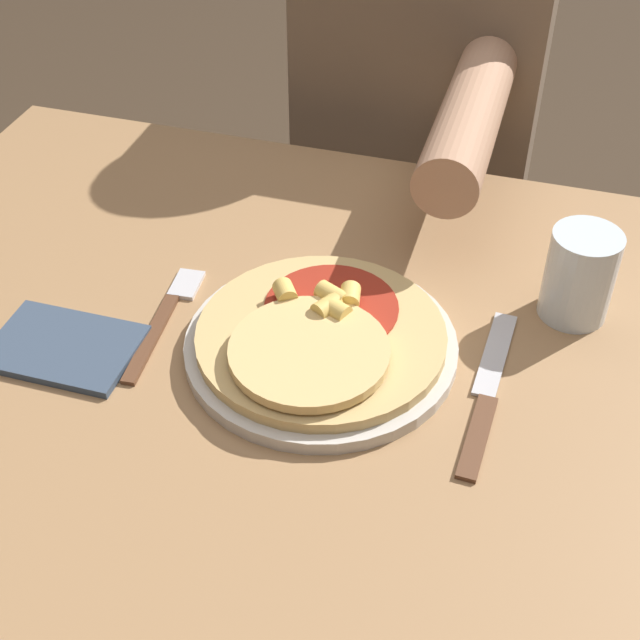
{
  "coord_description": "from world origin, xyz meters",
  "views": [
    {
      "loc": [
        0.18,
        -0.56,
        1.33
      ],
      "look_at": [
        -0.0,
        0.05,
        0.78
      ],
      "focal_mm": 50.0,
      "sensor_mm": 36.0,
      "label": 1
    }
  ],
  "objects_px": {
    "plate": "(320,346)",
    "pizza": "(318,336)",
    "drinking_glass": "(580,275)",
    "fork": "(166,315)",
    "dining_table": "(308,466)",
    "person_diner": "(419,138)",
    "knife": "(487,393)"
  },
  "relations": [
    {
      "from": "pizza",
      "to": "fork",
      "type": "bearing_deg",
      "value": 176.6
    },
    {
      "from": "plate",
      "to": "person_diner",
      "type": "distance_m",
      "value": 0.56
    },
    {
      "from": "plate",
      "to": "pizza",
      "type": "relative_size",
      "value": 1.09
    },
    {
      "from": "drinking_glass",
      "to": "person_diner",
      "type": "height_order",
      "value": "person_diner"
    },
    {
      "from": "drinking_glass",
      "to": "fork",
      "type": "bearing_deg",
      "value": -162.44
    },
    {
      "from": "dining_table",
      "to": "person_diner",
      "type": "relative_size",
      "value": 0.91
    },
    {
      "from": "plate",
      "to": "drinking_glass",
      "type": "height_order",
      "value": "drinking_glass"
    },
    {
      "from": "dining_table",
      "to": "drinking_glass",
      "type": "bearing_deg",
      "value": 37.58
    },
    {
      "from": "knife",
      "to": "person_diner",
      "type": "distance_m",
      "value": 0.6
    },
    {
      "from": "knife",
      "to": "person_diner",
      "type": "relative_size",
      "value": 0.19
    },
    {
      "from": "knife",
      "to": "drinking_glass",
      "type": "xyz_separation_m",
      "value": [
        0.06,
        0.14,
        0.05
      ]
    },
    {
      "from": "dining_table",
      "to": "knife",
      "type": "relative_size",
      "value": 4.79
    },
    {
      "from": "drinking_glass",
      "to": "plate",
      "type": "bearing_deg",
      "value": -150.58
    },
    {
      "from": "pizza",
      "to": "knife",
      "type": "relative_size",
      "value": 1.09
    },
    {
      "from": "knife",
      "to": "drinking_glass",
      "type": "relative_size",
      "value": 2.31
    },
    {
      "from": "knife",
      "to": "plate",
      "type": "bearing_deg",
      "value": 175.52
    },
    {
      "from": "plate",
      "to": "knife",
      "type": "relative_size",
      "value": 1.19
    },
    {
      "from": "pizza",
      "to": "knife",
      "type": "bearing_deg",
      "value": -2.75
    },
    {
      "from": "dining_table",
      "to": "fork",
      "type": "bearing_deg",
      "value": 162.78
    },
    {
      "from": "drinking_glass",
      "to": "pizza",
      "type": "bearing_deg",
      "value": -149.66
    },
    {
      "from": "dining_table",
      "to": "knife",
      "type": "xyz_separation_m",
      "value": [
        0.16,
        0.03,
        0.12
      ]
    },
    {
      "from": "dining_table",
      "to": "person_diner",
      "type": "height_order",
      "value": "person_diner"
    },
    {
      "from": "plate",
      "to": "drinking_glass",
      "type": "distance_m",
      "value": 0.27
    },
    {
      "from": "pizza",
      "to": "drinking_glass",
      "type": "bearing_deg",
      "value": 30.34
    },
    {
      "from": "drinking_glass",
      "to": "person_diner",
      "type": "distance_m",
      "value": 0.5
    },
    {
      "from": "plate",
      "to": "fork",
      "type": "bearing_deg",
      "value": 178.33
    },
    {
      "from": "fork",
      "to": "person_diner",
      "type": "xyz_separation_m",
      "value": [
        0.15,
        0.55,
        -0.07
      ]
    },
    {
      "from": "plate",
      "to": "drinking_glass",
      "type": "xyz_separation_m",
      "value": [
        0.23,
        0.13,
        0.04
      ]
    },
    {
      "from": "dining_table",
      "to": "knife",
      "type": "bearing_deg",
      "value": 11.61
    },
    {
      "from": "pizza",
      "to": "knife",
      "type": "xyz_separation_m",
      "value": [
        0.16,
        -0.01,
        -0.02
      ]
    },
    {
      "from": "plate",
      "to": "drinking_glass",
      "type": "relative_size",
      "value": 2.75
    },
    {
      "from": "dining_table",
      "to": "fork",
      "type": "relative_size",
      "value": 6.0
    }
  ]
}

